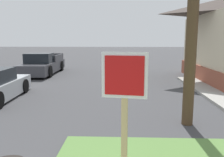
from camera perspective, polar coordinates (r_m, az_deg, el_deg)
name	(u,v)px	position (r m, az deg, el deg)	size (l,w,h in m)	color
stop_sign	(124,123)	(3.72, 2.98, -10.72)	(0.68, 0.33, 2.10)	tan
pickup_truck_charcoal	(43,65)	(17.16, -16.39, 3.11)	(2.13, 5.62, 1.48)	#38383D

